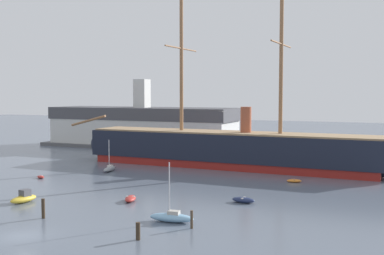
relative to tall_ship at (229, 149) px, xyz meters
name	(u,v)px	position (x,y,z in m)	size (l,w,h in m)	color
ground_plane	(23,236)	(-3.62, -47.61, -3.35)	(400.00, 400.00, 0.00)	slate
tall_ship	(229,149)	(0.00, 0.00, 0.00)	(64.93, 13.30, 31.24)	maroon
motorboat_foreground_left	(24,198)	(-13.61, -36.74, -2.80)	(1.96, 3.88, 1.57)	gold
sailboat_foreground_right	(172,217)	(6.97, -37.52, -2.83)	(4.94, 1.97, 6.26)	#7FB2D6
dinghy_near_centre	(130,199)	(-1.94, -30.97, -3.00)	(2.24, 3.18, 0.69)	#B22D28
dinghy_mid_left	(41,177)	(-23.35, -22.63, -3.13)	(2.02, 1.51, 0.44)	#B22D28
dinghy_mid_right	(243,200)	(11.09, -26.04, -3.01)	(2.92, 1.38, 0.68)	#1E284C
sailboat_alongside_bow	(110,169)	(-17.17, -12.48, -2.89)	(1.90, 4.33, 5.45)	gray
dinghy_alongside_stern	(294,181)	(14.01, -10.14, -3.09)	(2.34, 1.50, 0.51)	orange
dinghy_far_left	(108,153)	(-30.64, 7.40, -3.13)	(1.31, 2.00, 0.44)	#7FB2D6
sailboat_distant_centre	(241,154)	(-2.54, 14.91, -2.88)	(3.77, 4.06, 5.56)	orange
mooring_piling_nearest	(192,219)	(9.84, -38.87, -2.45)	(0.28, 0.28, 1.81)	#4C3D2D
mooring_piling_left_pair	(138,231)	(6.85, -44.24, -2.54)	(0.42, 0.42, 1.62)	#382B1E
mooring_piling_right_pair	(43,209)	(-6.27, -41.70, -2.29)	(0.37, 0.37, 2.12)	#382B1E
dockside_warehouse_left	(142,127)	(-30.78, 22.54, 1.62)	(51.51, 14.95, 16.84)	#565659
seagull_in_flight	(223,111)	(7.34, -23.25, 7.70)	(0.99, 0.62, 0.13)	silver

